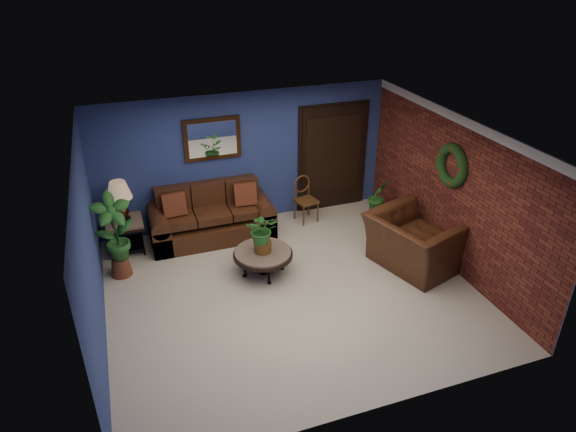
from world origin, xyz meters
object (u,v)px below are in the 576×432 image
object	(u,v)px
coffee_table	(263,254)
table_lamp	(120,197)
sofa	(211,220)
armchair	(415,242)
end_table	(125,228)
side_chair	(305,196)

from	to	relation	value
coffee_table	table_lamp	world-z (taller)	table_lamp
sofa	table_lamp	bearing A→B (deg)	-178.76
sofa	table_lamp	distance (m)	1.66
coffee_table	armchair	xyz separation A→B (m)	(2.41, -0.61, 0.10)
end_table	table_lamp	size ratio (longest dim) A/B	0.92
table_lamp	armchair	bearing A→B (deg)	-24.87
side_chair	armchair	bearing A→B (deg)	-73.64
coffee_table	end_table	world-z (taller)	end_table
end_table	side_chair	xyz separation A→B (m)	(3.34, 0.06, 0.05)
table_lamp	side_chair	bearing A→B (deg)	1.11
coffee_table	end_table	xyz separation A→B (m)	(-2.04, 1.46, 0.09)
side_chair	coffee_table	bearing A→B (deg)	-141.80
coffee_table	armchair	size ratio (longest dim) A/B	0.69
end_table	coffee_table	bearing A→B (deg)	-35.58
sofa	end_table	xyz separation A→B (m)	(-1.50, -0.03, 0.13)
side_chair	sofa	bearing A→B (deg)	169.71
armchair	table_lamp	bearing A→B (deg)	47.87
table_lamp	armchair	xyz separation A→B (m)	(4.45, -2.06, -0.59)
sofa	armchair	distance (m)	3.62
sofa	end_table	size ratio (longest dim) A/B	3.39
end_table	armchair	xyz separation A→B (m)	(4.45, -2.06, 0.00)
coffee_table	end_table	bearing A→B (deg)	144.42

